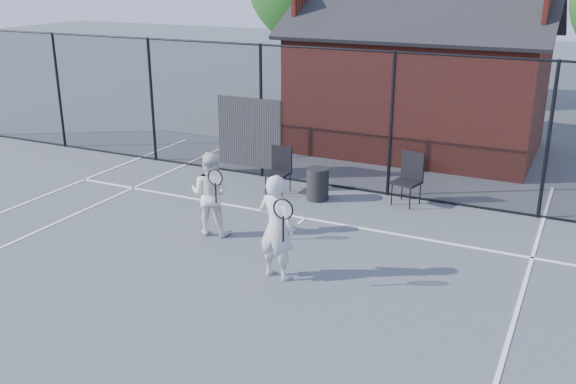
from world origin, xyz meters
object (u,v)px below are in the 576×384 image
at_px(player_front, 276,227).
at_px(chair_right, 407,180).
at_px(waste_bin, 318,184).
at_px(clubhouse, 419,88).
at_px(player_back, 211,194).
at_px(chair_left, 278,171).

relative_size(player_front, chair_right, 1.60).
bearing_deg(waste_bin, clubhouse, 81.62).
bearing_deg(chair_right, player_back, -118.89).
height_order(player_front, chair_left, player_front).
xyz_separation_m(clubhouse, chair_left, (-1.64, -4.90, -1.13)).
relative_size(clubhouse, player_back, 4.30).
bearing_deg(waste_bin, player_back, -111.77).
relative_size(player_front, waste_bin, 2.47).
bearing_deg(waste_bin, player_front, -76.58).
relative_size(clubhouse, player_front, 3.93).
xyz_separation_m(player_back, chair_left, (0.08, 2.49, -0.28)).
xyz_separation_m(clubhouse, player_front, (0.12, -8.44, -0.78)).
relative_size(player_front, player_back, 1.10).
distance_m(player_front, chair_left, 3.97).
height_order(player_front, chair_right, player_front).
xyz_separation_m(player_front, waste_bin, (-0.84, 3.54, -0.50)).
bearing_deg(chair_left, player_front, -63.38).
height_order(player_front, player_back, player_front).
height_order(player_back, chair_right, player_back).
xyz_separation_m(clubhouse, player_back, (-1.72, -7.39, -0.85)).
height_order(clubhouse, player_back, clubhouse).
relative_size(player_back, chair_right, 1.46).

